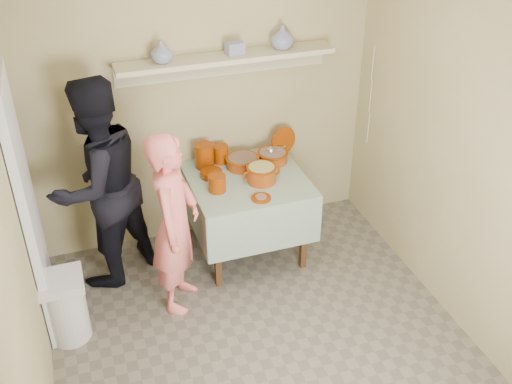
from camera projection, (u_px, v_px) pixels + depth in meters
name	position (u px, v px, depth m)	size (l,w,h in m)	color
ground	(270.00, 358.00, 4.35)	(3.50, 3.50, 0.00)	#676051
tile_panel	(29.00, 211.00, 4.18)	(0.06, 0.70, 2.00)	silver
plate_stack_a	(204.00, 156.00, 5.14)	(0.16, 0.16, 0.22)	#722703
plate_stack_b	(221.00, 154.00, 5.23)	(0.13, 0.13, 0.16)	#722703
bowl_stack	(217.00, 183.00, 4.83)	(0.14, 0.14, 0.14)	#722703
empty_bowl	(211.00, 174.00, 5.05)	(0.19, 0.19, 0.05)	#722703
propped_lid	(284.00, 140.00, 5.36)	(0.25, 0.25, 0.02)	#722703
vase_right	(282.00, 37.00, 4.88)	(0.19, 0.19, 0.20)	navy
vase_left	(161.00, 52.00, 4.60)	(0.17, 0.17, 0.18)	navy
ceramic_box	(235.00, 48.00, 4.79)	(0.14, 0.10, 0.10)	navy
person_cook	(175.00, 224.00, 4.49)	(0.55, 0.36, 1.50)	#F26E68
person_helper	(98.00, 185.00, 4.70)	(0.86, 0.67, 1.77)	black
room_shell	(273.00, 165.00, 3.50)	(3.04, 3.54, 2.62)	tan
serving_table	(247.00, 190.00, 5.11)	(0.97, 0.97, 0.76)	#4C2D16
cazuela_meat_a	(242.00, 161.00, 5.17)	(0.30, 0.30, 0.10)	maroon
cazuela_meat_b	(273.00, 156.00, 5.25)	(0.28, 0.28, 0.10)	maroon
ladle	(271.00, 151.00, 5.22)	(0.08, 0.26, 0.19)	silver
cazuela_rice	(261.00, 173.00, 4.94)	(0.33, 0.25, 0.14)	maroon
front_plate	(261.00, 198.00, 4.75)	(0.16, 0.16, 0.03)	#722703
wall_shelf	(226.00, 60.00, 4.85)	(1.80, 0.25, 0.21)	#C2B990
trash_bin	(66.00, 307.00, 4.39)	(0.32, 0.32, 0.56)	silver
electrical_cord	(371.00, 96.00, 5.28)	(0.01, 0.05, 0.90)	silver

